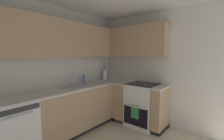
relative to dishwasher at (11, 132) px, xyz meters
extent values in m
cube|color=silver|center=(0.68, 0.33, 0.80)|extent=(3.78, 0.05, 2.48)
cube|color=silver|center=(2.54, -1.48, 0.80)|extent=(0.05, 3.66, 2.48)
cube|color=white|center=(0.00, 0.00, 0.00)|extent=(0.60, 0.60, 0.88)
cube|color=#333333|center=(0.00, -0.30, 0.39)|extent=(0.55, 0.01, 0.07)
cube|color=silver|center=(0.00, -0.32, 0.32)|extent=(0.36, 0.02, 0.02)
cube|color=tan|center=(1.11, 0.00, 0.04)|extent=(1.61, 0.60, 0.79)
cube|color=black|center=(1.11, 0.03, -0.40)|extent=(1.61, 0.54, 0.09)
sphere|color=tan|center=(0.76, -0.31, 0.19)|extent=(0.02, 0.02, 0.02)
sphere|color=tan|center=(1.47, -0.31, 0.19)|extent=(0.02, 0.02, 0.02)
cube|color=beige|center=(1.11, 0.00, 0.46)|extent=(2.82, 0.60, 0.03)
cube|color=tan|center=(2.22, -0.45, 0.04)|extent=(0.60, 0.30, 0.79)
cube|color=black|center=(2.25, -0.45, -0.40)|extent=(0.54, 0.30, 0.09)
cube|color=tan|center=(2.22, -1.33, 0.04)|extent=(0.60, 0.18, 0.79)
cube|color=black|center=(2.25, -1.33, -0.40)|extent=(0.54, 0.18, 0.09)
sphere|color=tan|center=(1.91, -1.33, 0.19)|extent=(0.02, 0.02, 0.02)
cube|color=beige|center=(2.22, -0.45, 0.46)|extent=(0.60, 0.30, 0.03)
cube|color=beige|center=(2.22, -1.33, 0.46)|extent=(0.60, 0.18, 0.03)
cube|color=white|center=(2.24, -0.92, 0.02)|extent=(0.64, 0.62, 0.91)
cube|color=black|center=(1.91, -0.92, -0.15)|extent=(0.02, 0.55, 0.38)
cube|color=silver|center=(1.89, -0.92, 0.06)|extent=(0.02, 0.43, 0.02)
cube|color=black|center=(2.24, -0.92, 0.48)|extent=(0.59, 0.60, 0.01)
cube|color=white|center=(2.54, -0.92, 0.55)|extent=(0.03, 0.60, 0.15)
cylinder|color=#4C4C4C|center=(2.10, -1.06, 0.49)|extent=(0.11, 0.11, 0.01)
cylinder|color=#4C4C4C|center=(2.10, -0.78, 0.49)|extent=(0.11, 0.11, 0.01)
cylinder|color=#4C4C4C|center=(2.38, -1.06, 0.49)|extent=(0.11, 0.11, 0.01)
cylinder|color=#4C4C4C|center=(2.38, -0.78, 0.49)|extent=(0.11, 0.11, 0.01)
cube|color=#338C4C|center=(1.89, -0.92, -0.05)|extent=(0.02, 0.17, 0.26)
cube|color=tan|center=(0.95, 0.14, 1.40)|extent=(2.50, 0.32, 0.69)
sphere|color=tan|center=(0.40, -0.03, 1.18)|extent=(0.02, 0.02, 0.02)
sphere|color=tan|center=(1.50, -0.03, 1.18)|extent=(0.02, 0.02, 0.02)
cube|color=tan|center=(2.36, -0.54, 1.40)|extent=(0.32, 1.67, 0.69)
cube|color=#B7B7BC|center=(1.14, -0.03, 0.48)|extent=(0.56, 0.40, 0.01)
cube|color=gray|center=(1.14, -0.03, 0.43)|extent=(0.52, 0.36, 0.09)
cube|color=#99999E|center=(1.14, -0.03, 0.44)|extent=(0.02, 0.35, 0.06)
cylinder|color=silver|center=(1.14, 0.20, 0.60)|extent=(0.02, 0.02, 0.26)
cylinder|color=silver|center=(1.14, 0.13, 0.72)|extent=(0.02, 0.15, 0.02)
cylinder|color=silver|center=(1.19, 0.20, 0.50)|extent=(0.02, 0.02, 0.06)
cylinder|color=#3F72BF|center=(1.51, 0.18, 0.56)|extent=(0.06, 0.06, 0.16)
cylinder|color=#262626|center=(1.51, 0.18, 0.65)|extent=(0.02, 0.02, 0.03)
cylinder|color=white|center=(2.19, 0.16, 0.60)|extent=(0.11, 0.11, 0.26)
cylinder|color=#3F3F3F|center=(2.19, 0.16, 0.62)|extent=(0.02, 0.02, 0.32)
camera|label=1|loc=(-0.70, -2.44, 1.09)|focal=24.29mm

